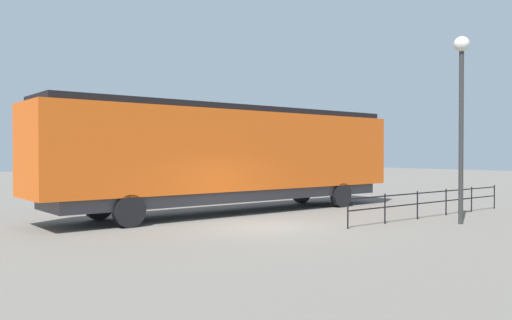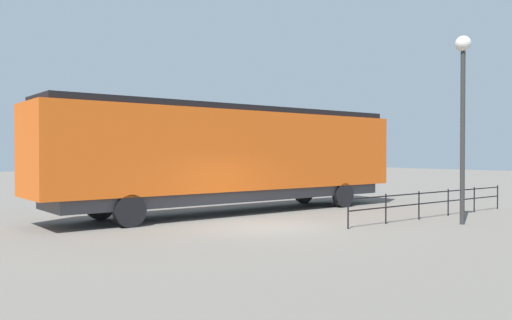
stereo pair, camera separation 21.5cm
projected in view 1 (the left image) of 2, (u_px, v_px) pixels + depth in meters
name	position (u px, v px, depth m)	size (l,w,h in m)	color
ground_plane	(262.00, 227.00, 17.43)	(120.00, 120.00, 0.00)	#666059
locomotive	(244.00, 154.00, 21.87)	(2.90, 16.19, 4.37)	#D15114
lamp_post	(461.00, 91.00, 18.10)	(0.54, 0.54, 6.52)	#2D2D2D
platform_fence	(432.00, 199.00, 20.03)	(0.05, 9.74, 1.05)	black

